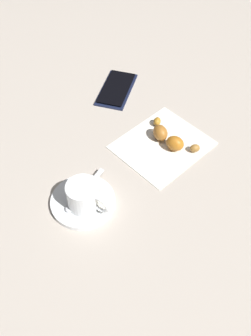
% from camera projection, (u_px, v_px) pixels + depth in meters
% --- Properties ---
extents(ground_plane, '(1.80, 1.80, 0.00)m').
position_uv_depth(ground_plane, '(124.00, 170.00, 0.79)').
color(ground_plane, '#AFA497').
extents(saucer, '(0.12, 0.12, 0.01)m').
position_uv_depth(saucer, '(83.00, 201.00, 0.74)').
color(saucer, white).
rests_on(saucer, ground).
extents(espresso_cup, '(0.06, 0.09, 0.05)m').
position_uv_depth(espresso_cup, '(84.00, 196.00, 0.71)').
color(espresso_cup, white).
rests_on(espresso_cup, saucer).
extents(teaspoon, '(0.12, 0.05, 0.01)m').
position_uv_depth(teaspoon, '(79.00, 197.00, 0.74)').
color(teaspoon, silver).
rests_on(teaspoon, saucer).
extents(sugar_packet, '(0.04, 0.06, 0.01)m').
position_uv_depth(sugar_packet, '(100.00, 197.00, 0.74)').
color(sugar_packet, beige).
rests_on(sugar_packet, saucer).
extents(napkin, '(0.19, 0.17, 0.00)m').
position_uv_depth(napkin, '(163.00, 145.00, 0.84)').
color(napkin, white).
rests_on(napkin, ground).
extents(croissant, '(0.06, 0.14, 0.03)m').
position_uv_depth(croissant, '(169.00, 137.00, 0.83)').
color(croissant, '#A97422').
rests_on(croissant, napkin).
extents(cell_phone, '(0.16, 0.14, 0.01)m').
position_uv_depth(cell_phone, '(116.00, 89.00, 0.95)').
color(cell_phone, '#151C36').
rests_on(cell_phone, ground).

